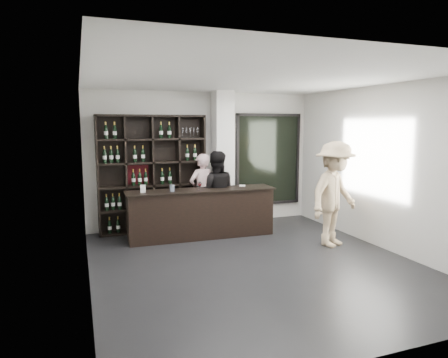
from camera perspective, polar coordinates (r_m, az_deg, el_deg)
name	(u,v)px	position (r m, az deg, el deg)	size (l,w,h in m)	color
floor	(255,264)	(6.53, 4.42, -12.03)	(5.00, 5.50, 0.01)	black
wine_shelf	(153,174)	(8.33, -10.17, 0.75)	(2.20, 0.35, 2.40)	black
structural_column	(223,160)	(8.59, -0.19, 2.76)	(0.40, 0.40, 2.90)	silver
glass_panel	(268,160)	(9.27, 6.34, 2.78)	(1.60, 0.08, 2.10)	black
tasting_counter	(202,213)	(7.85, -3.22, -4.91)	(2.91, 0.61, 0.95)	black
taster_pink	(202,191)	(8.45, -3.22, -1.78)	(0.58, 0.38, 1.60)	#F4C4C6
taster_black	(216,192)	(8.13, -1.18, -1.88)	(0.81, 0.63, 1.68)	black
customer	(335,194)	(7.48, 15.52, -2.11)	(1.23, 0.71, 1.91)	tan
wine_glass	(200,185)	(7.65, -3.48, -0.91)	(0.08, 0.08, 0.19)	white
spit_cup	(172,188)	(7.57, -7.43, -1.29)	(0.09, 0.09, 0.13)	#9FAEC4
napkin_stack	(242,186)	(8.16, 2.64, -0.95)	(0.12, 0.12, 0.02)	white
card_stand	(143,189)	(7.53, -11.50, -1.37)	(0.09, 0.05, 0.14)	white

